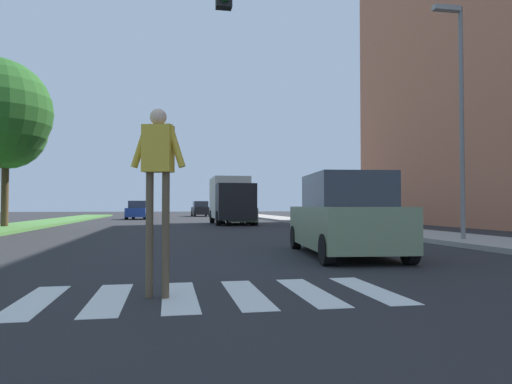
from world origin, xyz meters
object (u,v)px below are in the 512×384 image
at_px(sedan_midblock, 239,212).
at_px(sedan_distant, 139,211).
at_px(tree_distant, 6,130).
at_px(suv_crossing, 344,217).
at_px(pedestrian_performer, 158,171).
at_px(sedan_far_horizon, 201,209).
at_px(truck_box_delivery, 231,199).
at_px(street_lamp_right, 459,100).

xyz_separation_m(sedan_midblock, sedan_distant, (-7.02, 13.29, -0.04)).
bearing_deg(sedan_distant, sedan_midblock, -62.17).
height_order(tree_distant, sedan_midblock, tree_distant).
height_order(tree_distant, suv_crossing, tree_distant).
xyz_separation_m(pedestrian_performer, suv_crossing, (4.33, 4.45, -0.73)).
height_order(suv_crossing, sedan_far_horizon, suv_crossing).
relative_size(suv_crossing, sedan_distant, 1.06).
bearing_deg(sedan_midblock, truck_box_delivery, 117.94).
distance_m(street_lamp_right, truck_box_delivery, 17.99).
bearing_deg(tree_distant, sedan_midblock, 15.45).
height_order(tree_distant, sedan_far_horizon, tree_distant).
relative_size(pedestrian_performer, sedan_midblock, 0.58).
relative_size(suv_crossing, sedan_midblock, 1.11).
height_order(street_lamp_right, sedan_midblock, street_lamp_right).
height_order(sedan_midblock, sedan_distant, sedan_midblock).
bearing_deg(sedan_distant, pedestrian_performer, -86.20).
distance_m(tree_distant, pedestrian_performer, 21.78).
height_order(sedan_distant, truck_box_delivery, truck_box_delivery).
bearing_deg(suv_crossing, truck_box_delivery, 90.45).
bearing_deg(sedan_midblock, suv_crossing, -90.74).
relative_size(suv_crossing, sedan_far_horizon, 1.04).
distance_m(tree_distant, sedan_distant, 18.30).
bearing_deg(sedan_midblock, sedan_distant, 117.83).
height_order(pedestrian_performer, suv_crossing, pedestrian_performer).
height_order(sedan_midblock, sedan_far_horizon, sedan_midblock).
xyz_separation_m(pedestrian_performer, sedan_midblock, (4.58, 23.40, -0.86)).
height_order(tree_distant, sedan_distant, tree_distant).
bearing_deg(suv_crossing, sedan_distant, 101.86).
distance_m(suv_crossing, sedan_distant, 32.94).
distance_m(sedan_midblock, sedan_far_horizon, 23.61).
xyz_separation_m(tree_distant, pedestrian_performer, (8.18, -19.88, -3.49)).
height_order(street_lamp_right, sedan_far_horizon, street_lamp_right).
distance_m(sedan_distant, truck_box_delivery, 14.20).
xyz_separation_m(street_lamp_right, sedan_midblock, (-4.71, 16.24, -3.79)).
bearing_deg(pedestrian_performer, sedan_far_horizon, 85.45).
distance_m(sedan_distant, sedan_far_horizon, 12.02).
xyz_separation_m(tree_distant, truck_box_delivery, (12.36, 4.28, -3.52)).
bearing_deg(suv_crossing, sedan_far_horizon, 90.79).
xyz_separation_m(street_lamp_right, pedestrian_performer, (-9.29, -7.16, -2.93)).
height_order(pedestrian_performer, sedan_distant, pedestrian_performer).
bearing_deg(tree_distant, suv_crossing, -50.95).
xyz_separation_m(sedan_distant, truck_box_delivery, (6.62, -12.54, 0.87)).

